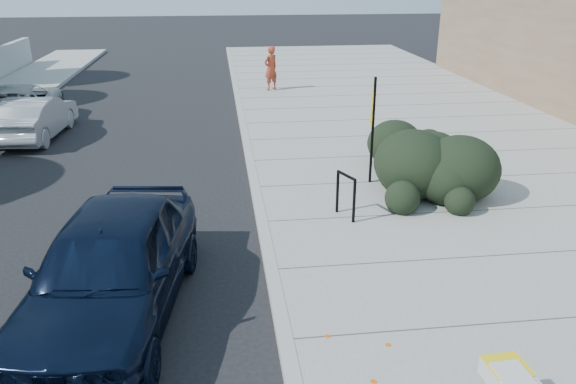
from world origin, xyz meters
The scene contains 10 objects.
ground centered at (0.00, 0.00, 0.00)m, with size 120.00×120.00×0.00m, color black.
sidewalk_near centered at (5.60, 5.00, 0.07)m, with size 11.20×50.00×0.15m, color gray.
curb_near centered at (0.00, 5.00, 0.08)m, with size 0.22×50.00×0.17m, color #9E9E99.
bike_rack centered at (1.75, 2.03, 0.73)m, with size 0.29×0.61×0.96m.
sign_post centered at (2.79, 4.01, 1.61)m, with size 0.12×0.30×2.57m.
hedge centered at (4.00, 4.01, 0.96)m, with size 2.17×4.33×1.62m, color black.
sedan_navy centered at (-2.50, -0.85, 0.86)m, with size 2.02×5.03×1.71m, color black.
wagon_silver centered at (-6.53, 9.62, 0.66)m, with size 1.40×4.02×1.32m, color #A8A8AD.
suv_silver centered at (-7.50, 11.06, 0.73)m, with size 2.44×5.29×1.47m, color gray.
pedestrian centered at (1.50, 15.56, 1.07)m, with size 0.67×0.44×1.84m, color #9D3722.
Camera 1 is at (-0.78, -8.53, 5.01)m, focal length 35.00 mm.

